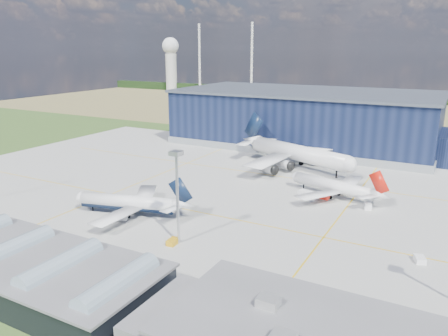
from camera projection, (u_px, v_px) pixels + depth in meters
ground at (206, 200)px, 135.93m from camera, size 600.00×600.00×0.00m
apron at (222, 191)px, 144.40m from camera, size 220.00×160.00×0.08m
farmland at (358, 112)px, 322.40m from camera, size 600.00×220.00×0.01m
treeline at (378, 96)px, 389.14m from camera, size 600.00×8.00×8.00m
horizon_dressing at (193, 59)px, 464.24m from camera, size 440.20×18.00×70.00m
hangar at (311, 121)px, 211.91m from camera, size 145.00×62.00×26.10m
glass_concourse at (25, 266)px, 87.06m from camera, size 78.00×23.00×8.60m
light_mast_center at (177, 183)px, 101.81m from camera, size 2.60×2.60×23.00m
airliner_navy at (127, 195)px, 122.64m from camera, size 43.84×43.28×11.78m
airliner_red at (333, 180)px, 137.72m from camera, size 42.91×42.40×11.30m
airliner_widebody at (299, 145)px, 169.56m from camera, size 74.39×73.67×18.86m
gse_tug_a at (173, 242)px, 105.08m from camera, size 2.24×3.44×1.38m
gse_tug_b at (84, 253)px, 99.06m from camera, size 2.35×3.38×1.42m
gse_van_a at (308, 195)px, 136.35m from camera, size 6.48×4.51×2.59m
gse_cart_a at (420, 259)px, 96.33m from camera, size 3.04×3.64×1.35m
gse_van_b at (368, 205)px, 128.65m from camera, size 2.97×4.57×1.93m
gse_van_c at (290, 312)px, 76.26m from camera, size 5.49×3.83×2.39m
car_a at (250, 311)px, 77.82m from camera, size 3.37×2.07×1.07m
car_b at (296, 324)px, 73.91m from camera, size 3.93×1.96×1.24m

